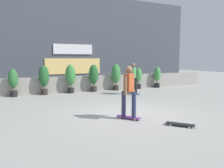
# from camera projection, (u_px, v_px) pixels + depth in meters

# --- Properties ---
(ground_plane) EXTENTS (48.00, 48.00, 0.00)m
(ground_plane) POSITION_uv_depth(u_px,v_px,m) (130.00, 114.00, 7.75)
(ground_plane) COLOR #9E9B96
(planter_wall) EXTENTS (18.00, 0.40, 0.90)m
(planter_wall) POSITION_uv_depth(u_px,v_px,m) (81.00, 84.00, 13.14)
(planter_wall) COLOR gray
(planter_wall) RESTS_ON ground
(building_backdrop) EXTENTS (20.00, 2.08, 6.50)m
(building_backdrop) POSITION_uv_depth(u_px,v_px,m) (65.00, 41.00, 16.44)
(building_backdrop) COLOR #424751
(building_backdrop) RESTS_ON ground
(potted_plant_1) EXTENTS (0.47, 0.47, 1.41)m
(potted_plant_1) POSITION_uv_depth(u_px,v_px,m) (13.00, 81.00, 11.19)
(potted_plant_1) COLOR black
(potted_plant_1) RESTS_ON ground
(potted_plant_2) EXTENTS (0.55, 0.55, 1.58)m
(potted_plant_2) POSITION_uv_depth(u_px,v_px,m) (44.00, 78.00, 11.79)
(potted_plant_2) COLOR #2D2823
(potted_plant_2) RESTS_ON ground
(potted_plant_3) EXTENTS (0.57, 0.57, 1.61)m
(potted_plant_3) POSITION_uv_depth(u_px,v_px,m) (71.00, 76.00, 12.38)
(potted_plant_3) COLOR black
(potted_plant_3) RESTS_ON ground
(potted_plant_4) EXTENTS (0.56, 0.56, 1.59)m
(potted_plant_4) POSITION_uv_depth(u_px,v_px,m) (94.00, 76.00, 12.94)
(potted_plant_4) COLOR #2D2823
(potted_plant_4) RESTS_ON ground
(potted_plant_5) EXTENTS (0.57, 0.57, 1.61)m
(potted_plant_5) POSITION_uv_depth(u_px,v_px,m) (116.00, 75.00, 13.53)
(potted_plant_5) COLOR #2D2823
(potted_plant_5) RESTS_ON ground
(potted_plant_6) EXTENTS (0.44, 0.44, 1.34)m
(potted_plant_6) POSITION_uv_depth(u_px,v_px,m) (138.00, 77.00, 14.20)
(potted_plant_6) COLOR black
(potted_plant_6) RESTS_ON ground
(potted_plant_7) EXTENTS (0.47, 0.47, 1.40)m
(potted_plant_7) POSITION_uv_depth(u_px,v_px,m) (157.00, 76.00, 14.80)
(potted_plant_7) COLOR black
(potted_plant_7) RESTS_ON ground
(skater_far_left) EXTENTS (0.64, 0.76, 1.70)m
(skater_far_left) POSITION_uv_depth(u_px,v_px,m) (133.00, 77.00, 11.86)
(skater_far_left) COLOR #266699
(skater_far_left) RESTS_ON ground
(skater_by_wall_left) EXTENTS (0.62, 0.77, 1.70)m
(skater_by_wall_left) POSITION_uv_depth(u_px,v_px,m) (129.00, 90.00, 6.98)
(skater_by_wall_left) COLOR #72338C
(skater_by_wall_left) RESTS_ON ground
(skateboard_near_camera) EXTENTS (0.68, 0.73, 0.08)m
(skateboard_near_camera) POSITION_uv_depth(u_px,v_px,m) (180.00, 124.00, 6.33)
(skateboard_near_camera) COLOR black
(skateboard_near_camera) RESTS_ON ground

